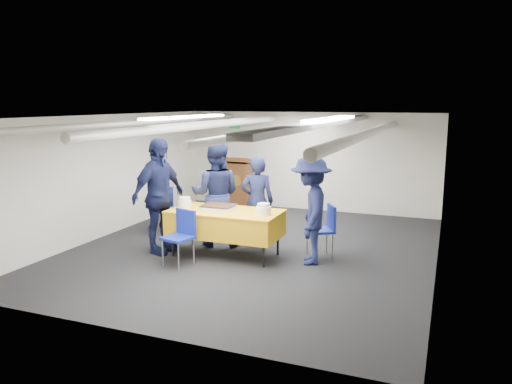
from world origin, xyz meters
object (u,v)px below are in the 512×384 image
(chair_near, at_px, (182,232))
(sailor_b, at_px, (216,195))
(chair_right, at_px, (325,225))
(sailor_d, at_px, (310,210))
(sailor_c, at_px, (159,196))
(sailor_a, at_px, (257,202))
(serving_table, at_px, (225,223))
(podium, at_px, (239,183))
(chair_left, at_px, (163,205))
(sheet_cake, at_px, (219,207))

(chair_near, distance_m, sailor_b, 1.24)
(chair_right, bearing_deg, chair_near, -148.75)
(sailor_b, distance_m, sailor_d, 1.87)
(chair_near, xyz_separation_m, sailor_c, (-0.67, 0.43, 0.45))
(chair_right, distance_m, sailor_a, 1.32)
(sailor_c, bearing_deg, chair_right, -62.30)
(chair_near, relative_size, sailor_c, 0.44)
(serving_table, height_order, podium, podium)
(chair_left, bearing_deg, chair_right, -7.59)
(serving_table, xyz_separation_m, sailor_d, (1.41, 0.14, 0.30))
(sailor_b, relative_size, sailor_c, 0.94)
(sailor_b, bearing_deg, sailor_c, 31.83)
(sailor_a, bearing_deg, sailor_c, 16.74)
(sheet_cake, bearing_deg, sailor_c, -166.86)
(chair_near, distance_m, sailor_a, 1.60)
(sailor_a, xyz_separation_m, sailor_d, (1.13, -0.59, 0.06))
(chair_right, relative_size, sailor_c, 0.44)
(sheet_cake, bearing_deg, podium, 108.03)
(sheet_cake, xyz_separation_m, sailor_a, (0.40, 0.75, -0.01))
(sailor_a, distance_m, sailor_b, 0.74)
(sheet_cake, height_order, podium, podium)
(sheet_cake, height_order, sailor_a, sailor_a)
(podium, height_order, sailor_d, sailor_d)
(serving_table, bearing_deg, sailor_a, 69.15)
(chair_near, xyz_separation_m, chair_left, (-1.37, 1.66, 0.00))
(chair_near, relative_size, sailor_d, 0.51)
(sailor_c, bearing_deg, sailor_d, -70.13)
(podium, bearing_deg, chair_right, -46.90)
(sailor_a, bearing_deg, serving_table, 50.86)
(chair_left, distance_m, sailor_b, 1.53)
(sailor_c, bearing_deg, sailor_a, -43.74)
(chair_right, xyz_separation_m, sailor_d, (-0.14, -0.41, 0.33))
(podium, bearing_deg, serving_table, -70.26)
(chair_right, height_order, sailor_b, sailor_b)
(chair_left, distance_m, sailor_c, 1.49)
(chair_right, distance_m, chair_left, 3.40)
(sheet_cake, relative_size, chair_left, 0.62)
(sheet_cake, xyz_separation_m, chair_right, (1.67, 0.56, -0.28))
(sailor_b, bearing_deg, sailor_d, 152.93)
(chair_near, height_order, sailor_d, sailor_d)
(chair_left, distance_m, sailor_a, 2.13)
(serving_table, distance_m, chair_near, 0.80)
(chair_left, relative_size, sailor_c, 0.44)
(podium, bearing_deg, sailor_c, -87.43)
(sailor_a, bearing_deg, chair_left, -25.38)
(podium, distance_m, chair_right, 4.16)
(sailor_a, height_order, sailor_b, sailor_b)
(chair_left, bearing_deg, sheet_cake, -30.61)
(chair_right, height_order, sailor_a, sailor_a)
(chair_right, height_order, chair_left, same)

